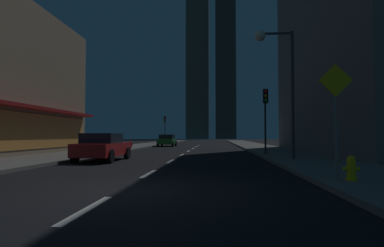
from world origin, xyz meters
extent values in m
cube|color=black|center=(0.00, 32.00, -0.05)|extent=(78.00, 136.00, 0.10)
cube|color=#605E59|center=(7.00, 32.00, 0.07)|extent=(4.00, 76.00, 0.15)
cube|color=#605E59|center=(-7.00, 32.00, 0.07)|extent=(4.00, 76.00, 0.15)
cube|color=silver|center=(0.00, -2.00, 0.01)|extent=(0.16, 2.20, 0.01)
cube|color=silver|center=(0.00, 3.20, 0.01)|extent=(0.16, 2.20, 0.01)
cube|color=silver|center=(0.00, 8.40, 0.01)|extent=(0.16, 2.20, 0.01)
cube|color=silver|center=(0.00, 13.60, 0.01)|extent=(0.16, 2.20, 0.01)
cube|color=silver|center=(0.00, 18.80, 0.01)|extent=(0.16, 2.20, 0.01)
cube|color=silver|center=(0.00, 24.00, 0.01)|extent=(0.16, 2.20, 0.01)
cube|color=silver|center=(0.00, 29.20, 0.01)|extent=(0.16, 2.20, 0.01)
cube|color=silver|center=(0.00, 34.40, 0.01)|extent=(0.16, 2.20, 0.01)
cube|color=#D88C3F|center=(-9.00, 10.28, 1.60)|extent=(0.10, 15.25, 2.20)
cube|color=maroon|center=(-8.60, 10.28, 3.00)|extent=(0.90, 15.85, 0.20)
cube|color=slate|center=(14.50, 16.00, 10.32)|extent=(11.00, 20.00, 20.65)
cube|color=brown|center=(-4.86, 115.13, 30.67)|extent=(8.99, 6.35, 61.35)
cube|color=#413D30|center=(6.15, 111.40, 31.61)|extent=(7.76, 5.47, 63.23)
cube|color=#B21919|center=(-3.60, 8.45, 0.61)|extent=(1.80, 4.20, 0.65)
cube|color=black|center=(-3.60, 8.25, 1.17)|extent=(1.64, 2.00, 0.55)
cylinder|color=black|center=(-4.48, 9.85, 0.34)|extent=(0.22, 0.68, 0.68)
cylinder|color=black|center=(-2.72, 9.85, 0.34)|extent=(0.22, 0.68, 0.68)
cylinder|color=black|center=(-4.48, 7.05, 0.34)|extent=(0.22, 0.68, 0.68)
cylinder|color=black|center=(-2.72, 7.05, 0.34)|extent=(0.22, 0.68, 0.68)
sphere|color=white|center=(-4.15, 10.50, 0.67)|extent=(0.18, 0.18, 0.18)
sphere|color=white|center=(-3.05, 10.50, 0.67)|extent=(0.18, 0.18, 0.18)
cube|color=#1E722D|center=(-3.60, 29.90, 0.61)|extent=(1.80, 4.20, 0.65)
cube|color=black|center=(-3.60, 29.70, 1.17)|extent=(1.64, 2.00, 0.55)
cylinder|color=black|center=(-4.48, 31.30, 0.34)|extent=(0.22, 0.68, 0.68)
cylinder|color=black|center=(-2.72, 31.30, 0.34)|extent=(0.22, 0.68, 0.68)
cylinder|color=black|center=(-4.48, 28.50, 0.34)|extent=(0.22, 0.68, 0.68)
cylinder|color=black|center=(-2.72, 28.50, 0.34)|extent=(0.22, 0.68, 0.68)
sphere|color=white|center=(-4.15, 31.95, 0.67)|extent=(0.18, 0.18, 0.18)
sphere|color=white|center=(-3.05, 31.95, 0.67)|extent=(0.18, 0.18, 0.18)
cylinder|color=yellow|center=(5.90, 1.06, 0.43)|extent=(0.22, 0.22, 0.55)
sphere|color=yellow|center=(5.90, 1.06, 0.70)|extent=(0.21, 0.21, 0.21)
cylinder|color=yellow|center=(5.90, 1.06, 0.18)|extent=(0.30, 0.30, 0.06)
cylinder|color=yellow|center=(5.74, 1.06, 0.45)|extent=(0.10, 0.10, 0.10)
cylinder|color=yellow|center=(6.06, 1.06, 0.45)|extent=(0.10, 0.10, 0.10)
cylinder|color=red|center=(-5.90, 21.96, 0.43)|extent=(0.22, 0.22, 0.55)
sphere|color=red|center=(-5.90, 21.96, 0.70)|extent=(0.21, 0.21, 0.21)
cylinder|color=red|center=(-5.90, 21.96, 0.18)|extent=(0.30, 0.30, 0.06)
cylinder|color=red|center=(-6.06, 21.96, 0.45)|extent=(0.10, 0.10, 0.10)
cylinder|color=red|center=(-5.74, 21.96, 0.45)|extent=(0.10, 0.10, 0.10)
cylinder|color=#2D2D2D|center=(5.50, 12.69, 2.25)|extent=(0.12, 0.12, 4.20)
cube|color=black|center=(5.50, 12.49, 3.85)|extent=(0.32, 0.24, 0.90)
sphere|color=red|center=(5.50, 12.36, 4.13)|extent=(0.18, 0.18, 0.18)
sphere|color=#F2B20C|center=(5.50, 12.36, 3.85)|extent=(0.18, 0.18, 0.18)
sphere|color=#19D833|center=(5.50, 12.36, 3.57)|extent=(0.18, 0.18, 0.18)
cylinder|color=#2D2D2D|center=(-5.50, 39.79, 2.25)|extent=(0.12, 0.12, 4.20)
cube|color=black|center=(-5.50, 39.59, 3.85)|extent=(0.32, 0.24, 0.90)
sphere|color=red|center=(-5.50, 39.46, 4.13)|extent=(0.18, 0.18, 0.18)
sphere|color=#F2B20C|center=(-5.50, 39.46, 3.85)|extent=(0.18, 0.18, 0.18)
sphere|color=#19D833|center=(-5.50, 39.46, 3.57)|extent=(0.18, 0.18, 0.18)
cylinder|color=#38383D|center=(6.20, 8.41, 3.40)|extent=(0.16, 0.16, 6.50)
cylinder|color=#38383D|center=(5.40, 8.41, 6.55)|extent=(1.60, 0.12, 0.12)
sphere|color=#FCF7CC|center=(4.60, 8.41, 6.45)|extent=(0.56, 0.56, 0.56)
cylinder|color=slate|center=(5.60, 1.26, 1.35)|extent=(0.08, 0.08, 2.40)
cube|color=yellow|center=(5.60, 1.23, 2.85)|extent=(0.91, 0.03, 0.91)
camera|label=1|loc=(2.32, -7.47, 1.34)|focal=28.95mm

